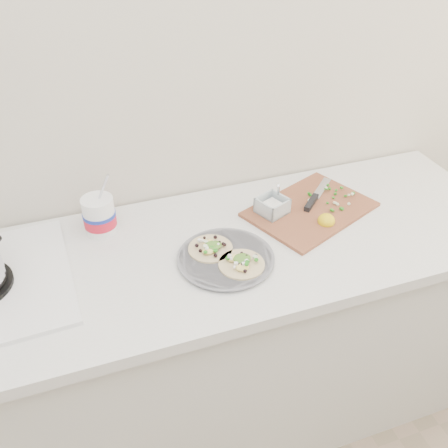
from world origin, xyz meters
name	(u,v)px	position (x,y,z in m)	size (l,w,h in m)	color
counter	(155,356)	(0.00, 1.43, 0.45)	(2.44, 0.66, 0.90)	silver
taco_plate	(226,256)	(0.23, 1.34, 0.92)	(0.29, 0.29, 0.04)	slate
tub	(100,213)	(-0.09, 1.62, 0.97)	(0.10, 0.10, 0.23)	white
cutboard	(308,206)	(0.59, 1.50, 0.92)	(0.49, 0.42, 0.07)	brown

